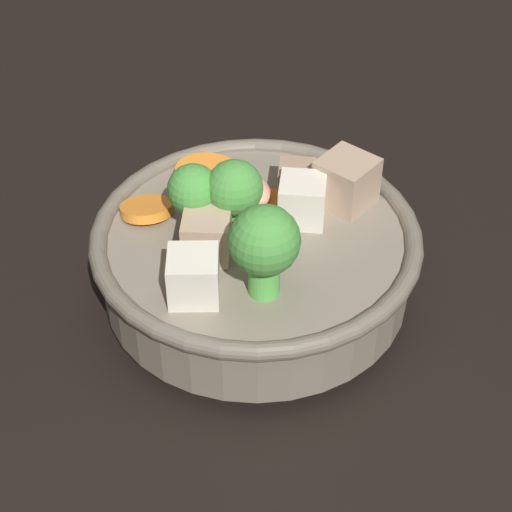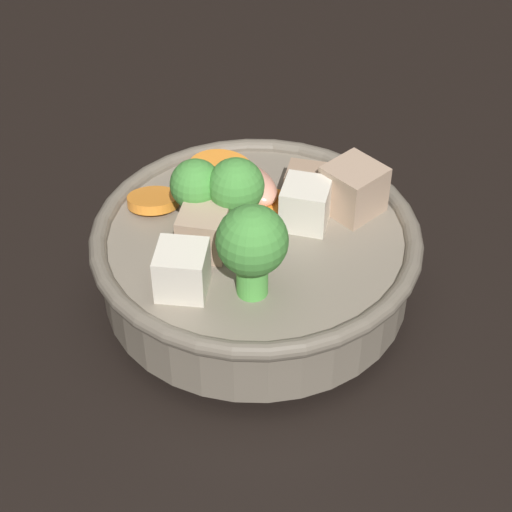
% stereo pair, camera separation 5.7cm
% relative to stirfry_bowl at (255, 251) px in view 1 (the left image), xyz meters
% --- Properties ---
extents(ground_plane, '(3.00, 3.00, 0.00)m').
position_rel_stirfry_bowl_xyz_m(ground_plane, '(-0.00, -0.00, -0.04)').
color(ground_plane, black).
extents(stirfry_bowl, '(0.22, 0.22, 0.12)m').
position_rel_stirfry_bowl_xyz_m(stirfry_bowl, '(0.00, 0.00, 0.00)').
color(stirfry_bowl, slate).
rests_on(stirfry_bowl, ground_plane).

